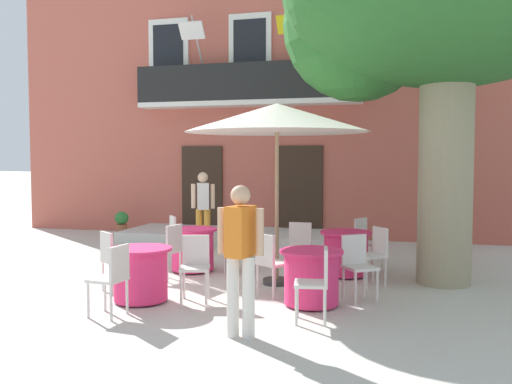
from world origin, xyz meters
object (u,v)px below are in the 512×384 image
at_px(cafe_table_front, 346,253).
at_px(cafe_chair_front_0, 365,240).
at_px(ground_planter_left, 122,223).
at_px(cafe_table_near_tree, 193,249).
at_px(cafe_chair_near_tree_2, 178,236).
at_px(cafe_table_far_side, 311,277).
at_px(cafe_chair_middle_1, 113,275).
at_px(cafe_chair_far_side_0, 270,260).
at_px(cafe_chair_front_2, 374,252).
at_px(cafe_chair_middle_2, 195,263).
at_px(pedestrian_mid_plaza, 203,207).
at_px(cafe_chair_front_1, 301,244).
at_px(cafe_chair_near_tree_0, 169,248).
at_px(cafe_table_middle, 141,274).
at_px(cafe_chair_far_side_1, 317,279).
at_px(cafe_umbrella, 277,119).
at_px(cafe_chair_far_side_2, 358,262).
at_px(cafe_chair_near_tree_1, 235,241).
at_px(cafe_chair_middle_0, 113,257).
at_px(pedestrian_by_tree, 241,252).

height_order(cafe_table_front, cafe_chair_front_0, cafe_chair_front_0).
bearing_deg(ground_planter_left, cafe_table_near_tree, -47.08).
distance_m(cafe_chair_near_tree_2, cafe_table_far_side, 3.70).
distance_m(cafe_chair_near_tree_2, cafe_chair_middle_1, 3.50).
distance_m(cafe_table_near_tree, cafe_chair_far_side_0, 2.21).
bearing_deg(cafe_chair_front_2, cafe_chair_middle_1, -139.41).
xyz_separation_m(cafe_chair_middle_2, pedestrian_mid_plaza, (-1.32, 3.87, 0.43)).
relative_size(cafe_chair_near_tree_2, cafe_chair_middle_2, 1.00).
relative_size(cafe_chair_front_1, cafe_chair_front_2, 1.00).
xyz_separation_m(cafe_chair_near_tree_0, ground_planter_left, (-3.22, 4.33, -0.17)).
xyz_separation_m(cafe_chair_near_tree_0, cafe_chair_far_side_0, (1.85, -0.62, 0.00)).
distance_m(cafe_chair_near_tree_0, cafe_table_middle, 1.42).
distance_m(cafe_chair_near_tree_0, cafe_chair_far_side_1, 3.20).
bearing_deg(cafe_umbrella, cafe_chair_front_2, 12.48).
relative_size(cafe_chair_middle_1, cafe_chair_front_1, 1.00).
relative_size(cafe_chair_front_2, pedestrian_mid_plaza, 0.54).
relative_size(cafe_chair_middle_2, cafe_chair_far_side_1, 1.00).
xyz_separation_m(cafe_chair_near_tree_2, cafe_chair_far_side_2, (3.48, -1.80, 0.00)).
bearing_deg(cafe_table_near_tree, cafe_chair_far_side_0, -38.12).
bearing_deg(cafe_umbrella, cafe_chair_near_tree_1, 138.86).
distance_m(cafe_chair_middle_0, cafe_umbrella, 3.26).
bearing_deg(cafe_chair_near_tree_2, cafe_umbrella, -27.82).
bearing_deg(ground_planter_left, cafe_table_middle, -59.26).
relative_size(cafe_table_front, cafe_chair_far_side_0, 0.95).
relative_size(cafe_table_near_tree, cafe_chair_middle_2, 0.95).
xyz_separation_m(cafe_umbrella, pedestrian_mid_plaza, (-2.20, 2.59, -1.65)).
height_order(cafe_table_front, cafe_table_far_side, same).
xyz_separation_m(cafe_chair_front_1, cafe_chair_far_side_2, (1.07, -1.47, 0.00)).
bearing_deg(ground_planter_left, cafe_umbrella, -39.87).
bearing_deg(cafe_chair_far_side_0, cafe_chair_near_tree_2, 139.42).
bearing_deg(cafe_table_front, cafe_chair_near_tree_1, -177.86).
distance_m(cafe_table_middle, cafe_chair_far_side_1, 2.54).
relative_size(cafe_chair_front_0, ground_planter_left, 1.43).
bearing_deg(ground_planter_left, cafe_table_front, -28.68).
bearing_deg(ground_planter_left, cafe_chair_middle_0, -62.61).
relative_size(cafe_chair_near_tree_2, cafe_chair_far_side_1, 1.00).
distance_m(cafe_chair_far_side_0, ground_planter_left, 7.08).
distance_m(cafe_table_front, cafe_chair_front_2, 0.77).
height_order(cafe_chair_near_tree_0, cafe_chair_middle_2, same).
bearing_deg(pedestrian_by_tree, pedestrian_mid_plaza, 114.52).
height_order(cafe_table_front, pedestrian_by_tree, pedestrian_by_tree).
relative_size(cafe_chair_front_0, cafe_chair_front_1, 1.00).
bearing_deg(cafe_chair_middle_1, cafe_table_middle, 89.42).
xyz_separation_m(cafe_chair_near_tree_0, cafe_chair_near_tree_1, (0.83, 0.98, 0.00)).
bearing_deg(cafe_chair_middle_1, cafe_table_front, 51.14).
distance_m(cafe_chair_near_tree_1, cafe_chair_middle_2, 2.11).
bearing_deg(cafe_chair_middle_2, cafe_table_near_tree, 112.52).
bearing_deg(cafe_chair_near_tree_1, pedestrian_mid_plaza, 125.58).
xyz_separation_m(cafe_table_near_tree, cafe_umbrella, (1.65, -0.58, 2.22)).
bearing_deg(ground_planter_left, pedestrian_mid_plaza, -29.55).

